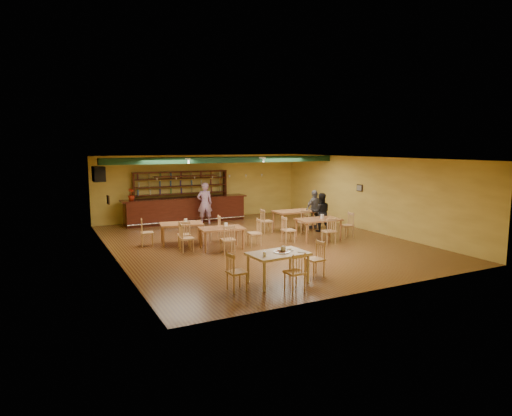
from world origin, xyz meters
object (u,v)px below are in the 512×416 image
bar_counter (186,210)px  dining_table_d (318,229)px  near_table (278,268)px  patron_bar (205,203)px  patron_right_a (321,212)px  dining_table_a (182,233)px  dining_table_b (293,220)px  dining_table_c (222,238)px

bar_counter → dining_table_d: 6.61m
near_table → patron_bar: (1.29, 8.77, 0.53)m
bar_counter → patron_right_a: patron_right_a is taller
dining_table_a → near_table: 5.52m
near_table → patron_bar: 8.88m
near_table → bar_counter: bearing=82.0°
dining_table_a → dining_table_b: dining_table_b is taller
dining_table_b → dining_table_a: bearing=-173.9°
bar_counter → dining_table_b: 5.03m
bar_counter → patron_bar: bearing=-53.8°
dining_table_c → patron_right_a: patron_right_a is taller
bar_counter → dining_table_d: size_ratio=3.62×
dining_table_a → patron_right_a: (5.68, -0.37, 0.41)m
patron_right_a → dining_table_a: bearing=22.8°
dining_table_c → near_table: near_table is taller
bar_counter → patron_bar: (0.60, -0.83, 0.36)m
dining_table_b → patron_bar: bearing=135.1°
dining_table_b → patron_right_a: 1.19m
patron_right_a → patron_bar: bearing=-19.2°
bar_counter → dining_table_a: (-1.49, -4.14, -0.20)m
dining_table_c → near_table: 4.09m
patron_bar → bar_counter: bearing=-44.7°
dining_table_d → dining_table_c: bearing=-179.7°
bar_counter → dining_table_d: bar_counter is taller
dining_table_a → near_table: (0.81, -5.46, 0.02)m
dining_table_a → dining_table_c: 1.68m
dining_table_d → dining_table_a: bearing=165.0°
dining_table_b → dining_table_c: size_ratio=1.09×
near_table → patron_bar: bearing=77.7°
dining_table_c → dining_table_d: size_ratio=0.93×
dining_table_c → patron_right_a: bearing=17.7°
dining_table_a → patron_bar: patron_bar is taller
dining_table_b → dining_table_d: 2.08m
dining_table_c → patron_right_a: size_ratio=0.93×
dining_table_d → near_table: bearing=-131.1°
dining_table_b → dining_table_c: bearing=-154.2°
dining_table_a → near_table: size_ratio=1.01×
bar_counter → dining_table_c: size_ratio=3.91×
bar_counter → dining_table_a: 4.40m
dining_table_c → dining_table_b: bearing=30.3°
bar_counter → patron_right_a: 6.16m
dining_table_b → patron_bar: size_ratio=0.86×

